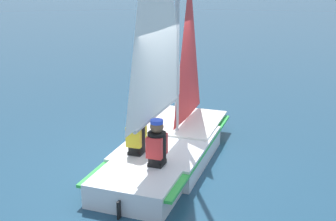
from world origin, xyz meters
The scene contains 4 objects.
ground_plane centered at (0.00, 0.00, 0.00)m, with size 260.00×260.00×0.00m, color navy.
sailboat_main centered at (-0.03, 0.01, 0.77)m, with size 4.34×2.70×5.63m.
sailor_helm centered at (-0.57, 0.53, 0.62)m, with size 0.40×0.38×1.16m.
sailor_crew centered at (-1.04, 0.16, 0.63)m, with size 0.40×0.38×1.16m.
Camera 1 is at (-7.32, -0.13, 3.31)m, focal length 45.00 mm.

